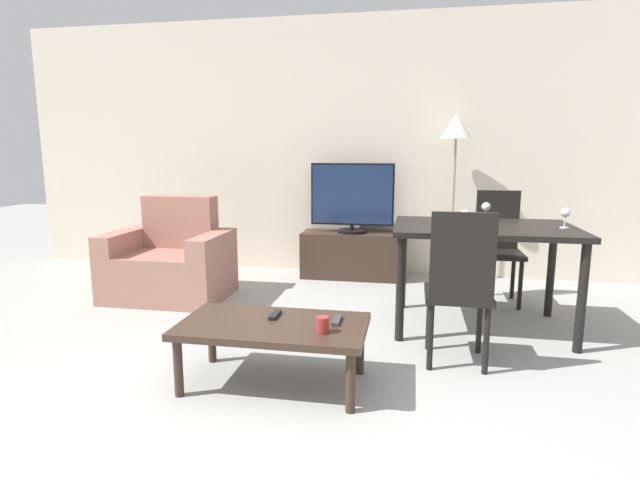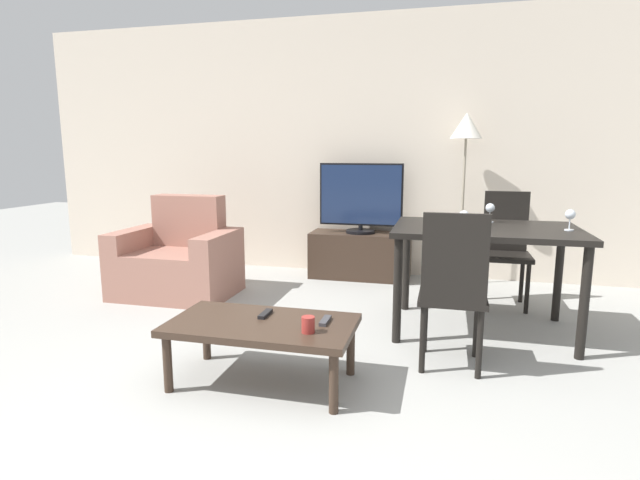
{
  "view_description": "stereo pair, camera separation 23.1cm",
  "coord_description": "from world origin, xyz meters",
  "px_view_note": "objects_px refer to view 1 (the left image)",
  "views": [
    {
      "loc": [
        0.63,
        -1.95,
        1.31
      ],
      "look_at": [
        -0.05,
        1.7,
        0.65
      ],
      "focal_mm": 28.0,
      "sensor_mm": 36.0,
      "label": 1
    },
    {
      "loc": [
        0.86,
        -1.9,
        1.31
      ],
      "look_at": [
        -0.05,
        1.7,
        0.65
      ],
      "focal_mm": 28.0,
      "sensor_mm": 36.0,
      "label": 2
    }
  ],
  "objects_px": {
    "cup_white_near": "(322,325)",
    "floor_lamp": "(456,138)",
    "armchair": "(171,263)",
    "remote_secondary": "(337,320)",
    "coffee_table": "(273,330)",
    "wine_glass_right": "(486,208)",
    "dining_chair_far": "(498,242)",
    "dining_table": "(483,238)",
    "tv": "(352,198)",
    "tv_stand": "(352,255)",
    "wine_glass_left": "(465,216)",
    "remote_primary": "(275,315)",
    "dining_chair_near": "(460,283)",
    "wine_glass_center": "(565,214)"
  },
  "relations": [
    {
      "from": "wine_glass_right",
      "to": "dining_chair_far",
      "type": "bearing_deg",
      "value": 69.93
    },
    {
      "from": "armchair",
      "to": "coffee_table",
      "type": "xyz_separation_m",
      "value": [
        1.4,
        -1.52,
        0.01
      ]
    },
    {
      "from": "dining_chair_near",
      "to": "remote_secondary",
      "type": "xyz_separation_m",
      "value": [
        -0.69,
        -0.36,
        -0.16
      ]
    },
    {
      "from": "tv_stand",
      "to": "remote_primary",
      "type": "bearing_deg",
      "value": -93.53
    },
    {
      "from": "dining_chair_far",
      "to": "wine_glass_left",
      "type": "xyz_separation_m",
      "value": [
        -0.39,
        -1.03,
        0.35
      ]
    },
    {
      "from": "dining_table",
      "to": "remote_secondary",
      "type": "bearing_deg",
      "value": -129.45
    },
    {
      "from": "armchair",
      "to": "remote_secondary",
      "type": "xyz_separation_m",
      "value": [
        1.75,
        -1.44,
        0.07
      ]
    },
    {
      "from": "cup_white_near",
      "to": "wine_glass_left",
      "type": "xyz_separation_m",
      "value": [
        0.8,
        1.02,
        0.47
      ]
    },
    {
      "from": "dining_table",
      "to": "cup_white_near",
      "type": "bearing_deg",
      "value": -126.87
    },
    {
      "from": "tv",
      "to": "cup_white_near",
      "type": "xyz_separation_m",
      "value": [
        0.17,
        -2.63,
        -0.43
      ]
    },
    {
      "from": "remote_primary",
      "to": "floor_lamp",
      "type": "bearing_deg",
      "value": 64.43
    },
    {
      "from": "remote_primary",
      "to": "wine_glass_left",
      "type": "height_order",
      "value": "wine_glass_left"
    },
    {
      "from": "armchair",
      "to": "remote_secondary",
      "type": "distance_m",
      "value": 2.27
    },
    {
      "from": "dining_chair_far",
      "to": "wine_glass_left",
      "type": "bearing_deg",
      "value": -110.92
    },
    {
      "from": "coffee_table",
      "to": "wine_glass_right",
      "type": "distance_m",
      "value": 2.02
    },
    {
      "from": "floor_lamp",
      "to": "wine_glass_center",
      "type": "relative_size",
      "value": 11.47
    },
    {
      "from": "remote_primary",
      "to": "remote_secondary",
      "type": "bearing_deg",
      "value": -4.5
    },
    {
      "from": "remote_primary",
      "to": "wine_glass_right",
      "type": "relative_size",
      "value": 1.03
    },
    {
      "from": "remote_secondary",
      "to": "coffee_table",
      "type": "bearing_deg",
      "value": -167.62
    },
    {
      "from": "tv",
      "to": "remote_secondary",
      "type": "distance_m",
      "value": 2.51
    },
    {
      "from": "dining_chair_near",
      "to": "dining_chair_far",
      "type": "bearing_deg",
      "value": 73.35
    },
    {
      "from": "tv_stand",
      "to": "remote_secondary",
      "type": "distance_m",
      "value": 2.47
    },
    {
      "from": "tv",
      "to": "floor_lamp",
      "type": "bearing_deg",
      "value": -0.43
    },
    {
      "from": "floor_lamp",
      "to": "dining_table",
      "type": "bearing_deg",
      "value": -84.59
    },
    {
      "from": "dining_table",
      "to": "floor_lamp",
      "type": "xyz_separation_m",
      "value": [
        -0.13,
        1.34,
        0.75
      ]
    },
    {
      "from": "tv",
      "to": "cup_white_near",
      "type": "distance_m",
      "value": 2.67
    },
    {
      "from": "dining_chair_near",
      "to": "wine_glass_right",
      "type": "xyz_separation_m",
      "value": [
        0.27,
        1.0,
        0.35
      ]
    },
    {
      "from": "wine_glass_right",
      "to": "remote_primary",
      "type": "bearing_deg",
      "value": -134.84
    },
    {
      "from": "dining_chair_near",
      "to": "cup_white_near",
      "type": "height_order",
      "value": "dining_chair_near"
    },
    {
      "from": "dining_table",
      "to": "wine_glass_left",
      "type": "xyz_separation_m",
      "value": [
        -0.17,
        -0.27,
        0.2
      ]
    },
    {
      "from": "tv",
      "to": "remote_secondary",
      "type": "height_order",
      "value": "tv"
    },
    {
      "from": "dining_table",
      "to": "dining_chair_far",
      "type": "xyz_separation_m",
      "value": [
        0.23,
        0.75,
        -0.15
      ]
    },
    {
      "from": "tv_stand",
      "to": "wine_glass_left",
      "type": "height_order",
      "value": "wine_glass_left"
    },
    {
      "from": "tv_stand",
      "to": "remote_primary",
      "type": "relative_size",
      "value": 6.88
    },
    {
      "from": "floor_lamp",
      "to": "remote_secondary",
      "type": "bearing_deg",
      "value": -107.87
    },
    {
      "from": "cup_white_near",
      "to": "floor_lamp",
      "type": "bearing_deg",
      "value": 72.24
    },
    {
      "from": "wine_glass_left",
      "to": "wine_glass_center",
      "type": "xyz_separation_m",
      "value": [
        0.7,
        0.24,
        0.0
      ]
    },
    {
      "from": "tv_stand",
      "to": "remote_secondary",
      "type": "xyz_separation_m",
      "value": [
        0.22,
        -2.46,
        0.14
      ]
    },
    {
      "from": "armchair",
      "to": "wine_glass_center",
      "type": "distance_m",
      "value": 3.27
    },
    {
      "from": "armchair",
      "to": "floor_lamp",
      "type": "height_order",
      "value": "floor_lamp"
    },
    {
      "from": "dining_chair_near",
      "to": "remote_secondary",
      "type": "relative_size",
      "value": 6.48
    },
    {
      "from": "remote_secondary",
      "to": "dining_chair_near",
      "type": "bearing_deg",
      "value": 27.51
    },
    {
      "from": "tv_stand",
      "to": "wine_glass_right",
      "type": "distance_m",
      "value": 1.73
    },
    {
      "from": "coffee_table",
      "to": "dining_table",
      "type": "bearing_deg",
      "value": 43.24
    },
    {
      "from": "dining_table",
      "to": "remote_primary",
      "type": "relative_size",
      "value": 8.59
    },
    {
      "from": "dining_chair_near",
      "to": "tv_stand",
      "type": "bearing_deg",
      "value": 113.41
    },
    {
      "from": "dining_table",
      "to": "wine_glass_right",
      "type": "relative_size",
      "value": 8.82
    },
    {
      "from": "wine_glass_left",
      "to": "wine_glass_right",
      "type": "relative_size",
      "value": 1.0
    },
    {
      "from": "floor_lamp",
      "to": "wine_glass_right",
      "type": "relative_size",
      "value": 11.47
    },
    {
      "from": "tv_stand",
      "to": "remote_primary",
      "type": "xyz_separation_m",
      "value": [
        -0.15,
        -2.43,
        0.14
      ]
    }
  ]
}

